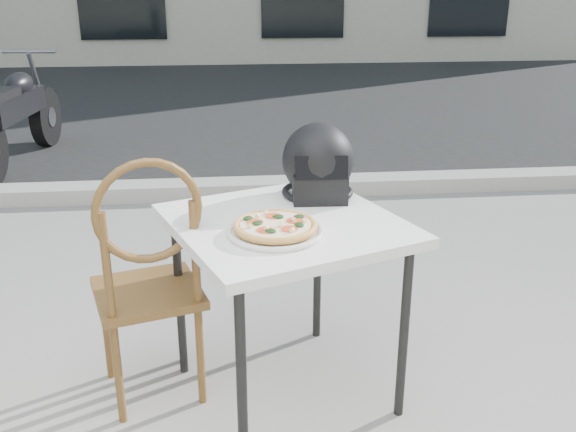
{
  "coord_description": "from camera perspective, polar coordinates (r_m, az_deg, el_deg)",
  "views": [
    {
      "loc": [
        0.12,
        -1.84,
        1.63
      ],
      "look_at": [
        0.34,
        0.33,
        0.82
      ],
      "focal_mm": 40.0,
      "sensor_mm": 36.0,
      "label": 1
    }
  ],
  "objects": [
    {
      "name": "curb",
      "position": [
        5.09,
        -6.83,
        2.4
      ],
      "size": [
        30.0,
        0.25,
        0.12
      ],
      "primitive_type": "cube",
      "color": "#99968F",
      "rests_on": "ground"
    },
    {
      "name": "cafe_table_main",
      "position": [
        2.45,
        -0.21,
        -1.88
      ],
      "size": [
        1.05,
        1.05,
        0.77
      ],
      "rotation": [
        0.0,
        0.0,
        0.37
      ],
      "color": "white",
      "rests_on": "ground"
    },
    {
      "name": "street_asphalt",
      "position": [
        8.99,
        -6.54,
        9.98
      ],
      "size": [
        30.0,
        8.0,
        0.0
      ],
      "primitive_type": "cube",
      "color": "black",
      "rests_on": "ground"
    },
    {
      "name": "motorcycle",
      "position": [
        6.37,
        -22.94,
        8.05
      ],
      "size": [
        0.51,
        1.96,
        0.98
      ],
      "rotation": [
        0.0,
        0.0,
        -0.1
      ],
      "color": "black",
      "rests_on": "street_asphalt"
    },
    {
      "name": "cafe_chair_main",
      "position": [
        2.5,
        -12.27,
        -4.73
      ],
      "size": [
        0.5,
        0.5,
        1.05
      ],
      "rotation": [
        0.0,
        0.0,
        3.43
      ],
      "color": "brown",
      "rests_on": "ground"
    },
    {
      "name": "pizza",
      "position": [
        2.28,
        -1.12,
        -0.86
      ],
      "size": [
        0.33,
        0.33,
        0.04
      ],
      "rotation": [
        0.0,
        0.0,
        0.1
      ],
      "color": "#E2A652",
      "rests_on": "plate"
    },
    {
      "name": "helmet",
      "position": [
        2.65,
        2.69,
        4.59
      ],
      "size": [
        0.31,
        0.32,
        0.31
      ],
      "rotation": [
        0.0,
        0.0,
        -0.04
      ],
      "color": "black",
      "rests_on": "cafe_table_main"
    },
    {
      "name": "plate",
      "position": [
        2.28,
        -1.12,
        -1.41
      ],
      "size": [
        0.39,
        0.39,
        0.02
      ],
      "rotation": [
        0.0,
        0.0,
        -0.14
      ],
      "color": "silver",
      "rests_on": "cafe_table_main"
    }
  ]
}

